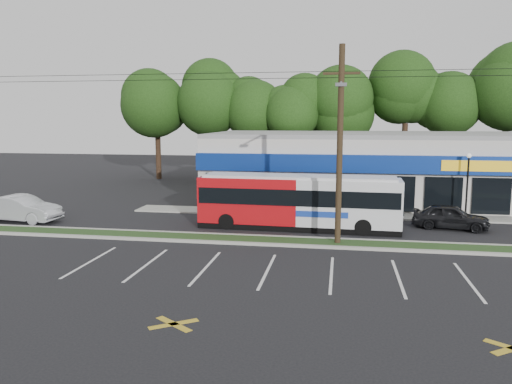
{
  "coord_description": "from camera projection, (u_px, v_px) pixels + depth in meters",
  "views": [
    {
      "loc": [
        3.07,
        -24.27,
        6.42
      ],
      "look_at": [
        -1.93,
        5.0,
        2.03
      ],
      "focal_mm": 35.0,
      "sensor_mm": 36.0,
      "label": 1
    }
  ],
  "objects": [
    {
      "name": "pedestrian_b",
      "position": [
        325.0,
        208.0,
        30.94
      ],
      "size": [
        0.97,
        0.79,
        1.86
      ],
      "primitive_type": "imported",
      "rotation": [
        0.0,
        0.0,
        3.24
      ],
      "color": "beige",
      "rests_on": "ground"
    },
    {
      "name": "car_silver",
      "position": [
        21.0,
        209.0,
        31.18
      ],
      "size": [
        5.16,
        2.22,
        1.65
      ],
      "primitive_type": "imported",
      "rotation": [
        0.0,
        0.0,
        1.48
      ],
      "color": "#B4B6BC",
      "rests_on": "ground"
    },
    {
      "name": "lamp_post",
      "position": [
        468.0,
        178.0,
        31.48
      ],
      "size": [
        0.3,
        0.3,
        4.25
      ],
      "color": "black",
      "rests_on": "ground"
    },
    {
      "name": "car_dark",
      "position": [
        450.0,
        217.0,
        29.17
      ],
      "size": [
        4.54,
        2.57,
        1.46
      ],
      "primitive_type": "imported",
      "rotation": [
        0.0,
        0.0,
        1.36
      ],
      "color": "black",
      "rests_on": "ground"
    },
    {
      "name": "ground",
      "position": [
        277.0,
        247.0,
        25.12
      ],
      "size": [
        120.0,
        120.0,
        0.0
      ],
      "primitive_type": "plane",
      "color": "black",
      "rests_on": "ground"
    },
    {
      "name": "sidewalk",
      "position": [
        369.0,
        215.0,
        33.06
      ],
      "size": [
        32.0,
        2.2,
        0.1
      ],
      "primitive_type": "cube",
      "color": "#9E9E93",
      "rests_on": "ground"
    },
    {
      "name": "strip_mall",
      "position": [
        372.0,
        167.0,
        39.33
      ],
      "size": [
        25.0,
        12.55,
        5.3
      ],
      "color": "#BBB6AD",
      "rests_on": "ground"
    },
    {
      "name": "grass_strip",
      "position": [
        279.0,
        241.0,
        26.09
      ],
      "size": [
        40.0,
        1.6,
        0.12
      ],
      "primitive_type": "cube",
      "color": "#223817",
      "rests_on": "ground"
    },
    {
      "name": "metrobus",
      "position": [
        299.0,
        200.0,
        29.15
      ],
      "size": [
        11.77,
        2.89,
        3.14
      ],
      "rotation": [
        0.0,
        0.0,
        -0.04
      ],
      "color": "#B00D13",
      "rests_on": "ground"
    },
    {
      "name": "curb_north",
      "position": [
        281.0,
        237.0,
        26.92
      ],
      "size": [
        40.0,
        0.25,
        0.14
      ],
      "primitive_type": "cube",
      "color": "#9E9E93",
      "rests_on": "ground"
    },
    {
      "name": "utility_pole",
      "position": [
        337.0,
        139.0,
        24.76
      ],
      "size": [
        50.0,
        2.77,
        10.0
      ],
      "color": "black",
      "rests_on": "ground"
    },
    {
      "name": "pedestrian_a",
      "position": [
        395.0,
        212.0,
        29.78
      ],
      "size": [
        0.68,
        0.46,
        1.81
      ],
      "primitive_type": "imported",
      "rotation": [
        0.0,
        0.0,
        3.18
      ],
      "color": "white",
      "rests_on": "ground"
    },
    {
      "name": "tree_line",
      "position": [
        352.0,
        98.0,
        48.57
      ],
      "size": [
        46.76,
        6.76,
        11.83
      ],
      "color": "black",
      "rests_on": "ground"
    },
    {
      "name": "curb_south",
      "position": [
        277.0,
        245.0,
        25.26
      ],
      "size": [
        40.0,
        0.25,
        0.14
      ],
      "primitive_type": "cube",
      "color": "#9E9E93",
      "rests_on": "ground"
    }
  ]
}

